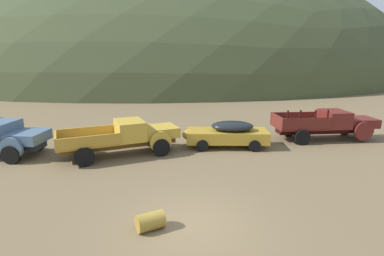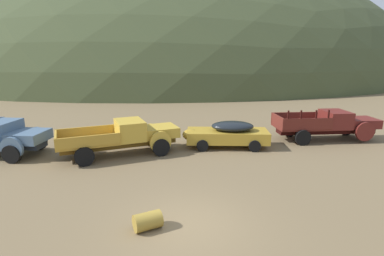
# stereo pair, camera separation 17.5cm
# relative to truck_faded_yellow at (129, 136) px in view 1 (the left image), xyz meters

# --- Properties ---
(ground_plane) EXTENTS (300.00, 300.00, 0.00)m
(ground_plane) POSITION_rel_truck_faded_yellow_xyz_m (2.30, -7.76, -1.00)
(ground_plane) COLOR brown
(hill_center) EXTENTS (78.10, 60.85, 42.17)m
(hill_center) POSITION_rel_truck_faded_yellow_xyz_m (-27.01, 56.29, -1.00)
(hill_center) COLOR #4C5633
(hill_center) RESTS_ON ground
(hill_far_right) EXTENTS (102.72, 75.89, 48.35)m
(hill_far_right) POSITION_rel_truck_faded_yellow_xyz_m (9.11, 55.10, -1.00)
(hill_far_right) COLOR #424C2D
(hill_far_right) RESTS_ON ground
(truck_faded_yellow) EXTENTS (6.75, 3.66, 1.89)m
(truck_faded_yellow) POSITION_rel_truck_faded_yellow_xyz_m (0.00, 0.00, 0.00)
(truck_faded_yellow) COLOR brown
(truck_faded_yellow) RESTS_ON ground
(car_mustard) EXTENTS (5.27, 2.63, 1.57)m
(car_mustard) POSITION_rel_truck_faded_yellow_xyz_m (5.58, 0.45, -0.18)
(car_mustard) COLOR #B28928
(car_mustard) RESTS_ON ground
(truck_oxblood) EXTENTS (6.63, 2.56, 2.16)m
(truck_oxblood) POSITION_rel_truck_faded_yellow_xyz_m (12.79, 1.02, 0.02)
(truck_oxblood) COLOR black
(truck_oxblood) RESTS_ON ground
(oil_drum_by_truck) EXTENTS (1.01, 0.82, 0.57)m
(oil_drum_by_truck) POSITION_rel_truck_faded_yellow_xyz_m (0.98, -7.79, -0.71)
(oil_drum_by_truck) COLOR olive
(oil_drum_by_truck) RESTS_ON ground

